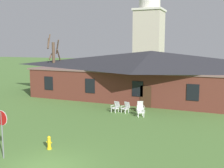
{
  "coord_description": "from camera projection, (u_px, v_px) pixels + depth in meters",
  "views": [
    {
      "loc": [
        7.66,
        -10.09,
        5.93
      ],
      "look_at": [
        -0.24,
        8.91,
        3.0
      ],
      "focal_mm": 43.47,
      "sensor_mm": 36.0,
      "label": 1
    }
  ],
  "objects": [
    {
      "name": "stop_sign",
      "position": [
        2.0,
        124.0,
        14.12
      ],
      "size": [
        0.8,
        0.11,
        2.59
      ],
      "color": "slate",
      "rests_on": "ground"
    },
    {
      "name": "fire_hydrant",
      "position": [
        49.0,
        143.0,
        15.57
      ],
      "size": [
        0.36,
        0.28,
        0.79
      ],
      "color": "gold",
      "rests_on": "ground"
    },
    {
      "name": "lawn_chair_middle",
      "position": [
        140.0,
        111.0,
        22.76
      ],
      "size": [
        0.82,
        0.86,
        0.96
      ],
      "color": "white",
      "rests_on": "ground"
    },
    {
      "name": "lawn_chair_by_porch",
      "position": [
        116.0,
        107.0,
        24.26
      ],
      "size": [
        0.74,
        0.79,
        0.96
      ],
      "color": "white",
      "rests_on": "ground"
    },
    {
      "name": "lawn_chair_near_door",
      "position": [
        126.0,
        107.0,
        24.04
      ],
      "size": [
        0.76,
        0.81,
        0.96
      ],
      "color": "white",
      "rests_on": "ground"
    },
    {
      "name": "lawn_chair_left_end",
      "position": [
        140.0,
        106.0,
        24.36
      ],
      "size": [
        0.8,
        0.84,
        0.96
      ],
      "color": "silver",
      "rests_on": "ground"
    },
    {
      "name": "dome_tower",
      "position": [
        149.0,
        33.0,
        49.53
      ],
      "size": [
        5.18,
        5.18,
        18.14
      ],
      "color": "#BCB29E",
      "rests_on": "ground"
    },
    {
      "name": "bare_tree_beside_building",
      "position": [
        54.0,
        63.0,
        34.33
      ],
      "size": [
        1.9,
        1.88,
        7.34
      ],
      "color": "brown",
      "rests_on": "ground"
    },
    {
      "name": "brick_building",
      "position": [
        151.0,
        74.0,
        30.68
      ],
      "size": [
        26.86,
        10.4,
        5.34
      ],
      "color": "brown",
      "rests_on": "ground"
    }
  ]
}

